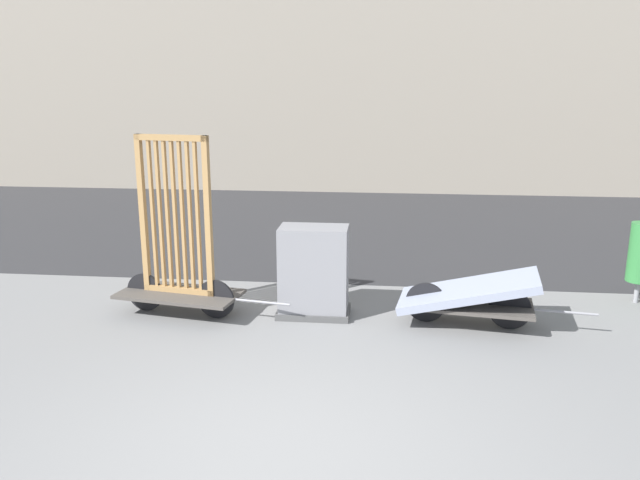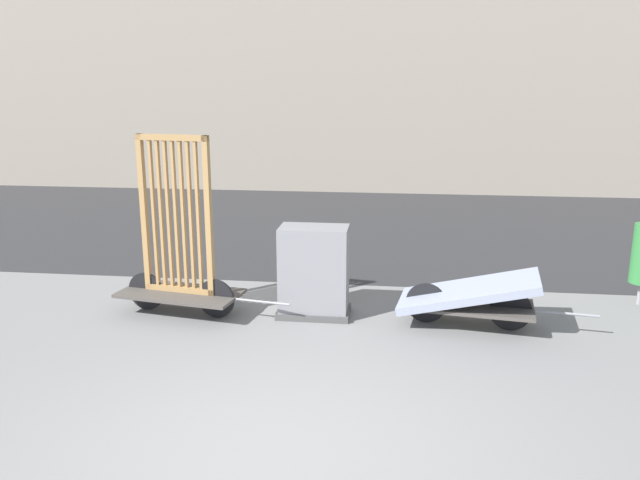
{
  "view_description": "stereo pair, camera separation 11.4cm",
  "coord_description": "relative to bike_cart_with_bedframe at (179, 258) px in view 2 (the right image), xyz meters",
  "views": [
    {
      "loc": [
        0.76,
        -4.19,
        2.79
      ],
      "look_at": [
        0.0,
        2.95,
        1.0
      ],
      "focal_mm": 35.0,
      "sensor_mm": 36.0,
      "label": 1
    },
    {
      "loc": [
        0.87,
        -4.18,
        2.79
      ],
      "look_at": [
        0.0,
        2.95,
        1.0
      ],
      "focal_mm": 35.0,
      "sensor_mm": 36.0,
      "label": 2
    }
  ],
  "objects": [
    {
      "name": "bike_cart_with_bedframe",
      "position": [
        0.0,
        0.0,
        0.0
      ],
      "size": [
        2.23,
        0.96,
        2.23
      ],
      "rotation": [
        0.0,
        0.0,
        -0.17
      ],
      "color": "#4C4742",
      "rests_on": "ground_plane"
    },
    {
      "name": "road_strip",
      "position": [
        1.75,
        5.37,
        -0.71
      ],
      "size": [
        56.0,
        7.95,
        0.01
      ],
      "color": "#2D2D30",
      "rests_on": "ground_plane"
    },
    {
      "name": "bike_cart_with_mattress",
      "position": [
        3.52,
        0.0,
        -0.34
      ],
      "size": [
        2.29,
        1.04,
        0.68
      ],
      "rotation": [
        0.0,
        0.0,
        -0.14
      ],
      "color": "#4C4742",
      "rests_on": "ground_plane"
    },
    {
      "name": "utility_cabinet",
      "position": [
        1.66,
        0.15,
        -0.2
      ],
      "size": [
        0.89,
        0.55,
        1.13
      ],
      "color": "#4C4C4C",
      "rests_on": "ground_plane"
    },
    {
      "name": "ground_plane",
      "position": [
        1.75,
        -2.95,
        -0.72
      ],
      "size": [
        60.0,
        60.0,
        0.0
      ],
      "primitive_type": "plane",
      "color": "slate"
    }
  ]
}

